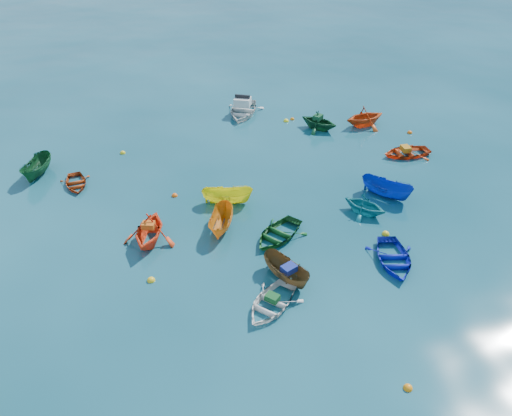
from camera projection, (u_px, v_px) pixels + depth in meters
name	position (u px, v px, depth m)	size (l,w,h in m)	color
ground	(294.00, 272.00, 23.20)	(160.00, 160.00, 0.00)	#093543
dinghy_white_near	(271.00, 307.00, 21.34)	(2.16, 3.01, 0.63)	silver
sampan_brown_mid	(286.00, 279.00, 22.80)	(1.06, 2.83, 1.09)	brown
dinghy_blue_se	(393.00, 262.00, 23.75)	(2.31, 3.22, 0.67)	#0D19A3
dinghy_orange_w	(151.00, 241.00, 25.11)	(2.64, 3.07, 1.61)	#F74017
sampan_yellow_mid	(228.00, 203.00, 27.96)	(1.08, 2.86, 1.11)	yellow
dinghy_green_e	(278.00, 237.00, 25.36)	(2.28, 3.18, 0.66)	#124E1D
dinghy_cyan_se	(364.00, 213.00, 27.17)	(2.05, 2.37, 1.25)	#157A87
sampan_orange_n	(222.00, 229.00, 25.94)	(1.10, 2.92, 1.13)	orange
dinghy_green_n	(318.00, 129.00, 35.97)	(2.36, 2.74, 1.44)	#104724
dinghy_red_ne	(406.00, 155.00, 32.67)	(2.25, 3.14, 0.65)	red
sampan_blue_far	(385.00, 196.00, 28.56)	(1.15, 3.06, 1.18)	#0D2DA6
dinghy_red_far	(76.00, 185.00, 29.53)	(1.78, 2.49, 0.52)	#9C330D
dinghy_orange_far	(364.00, 125.00, 36.45)	(2.62, 3.03, 1.60)	#CF4613
sampan_green_far	(39.00, 175.00, 30.53)	(1.15, 3.06, 1.18)	#104823
motorboat_white	(243.00, 114.00, 38.17)	(2.89, 4.04, 1.44)	silver
tarp_green_a	(272.00, 298.00, 21.15)	(0.57, 0.43, 0.27)	#134E20
tarp_blue_a	(289.00, 269.00, 22.30)	(0.65, 0.49, 0.32)	navy
tarp_orange_a	(148.00, 225.00, 24.61)	(0.61, 0.46, 0.30)	#D85C16
tarp_green_b	(318.00, 117.00, 35.52)	(0.68, 0.52, 0.33)	#104223
tarp_orange_b	(406.00, 149.00, 32.37)	(0.67, 0.51, 0.33)	#B57012
buoy_ye_a	(151.00, 281.00, 22.68)	(0.37, 0.37, 0.37)	yellow
buoy_or_b	(408.00, 388.00, 17.97)	(0.34, 0.34, 0.34)	orange
buoy_or_c	(175.00, 196.00, 28.57)	(0.35, 0.35, 0.35)	#F6590D
buoy_ye_c	(386.00, 234.00, 25.57)	(0.38, 0.38, 0.38)	yellow
buoy_or_d	(410.00, 133.00, 35.40)	(0.36, 0.36, 0.36)	#E05C0C
buoy_ye_d	(123.00, 153.00, 32.87)	(0.36, 0.36, 0.36)	yellow
buoy_or_e	(292.00, 120.00, 37.32)	(0.32, 0.32, 0.32)	#D16A0B
buoy_ye_e	(286.00, 121.00, 37.05)	(0.39, 0.39, 0.39)	yellow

